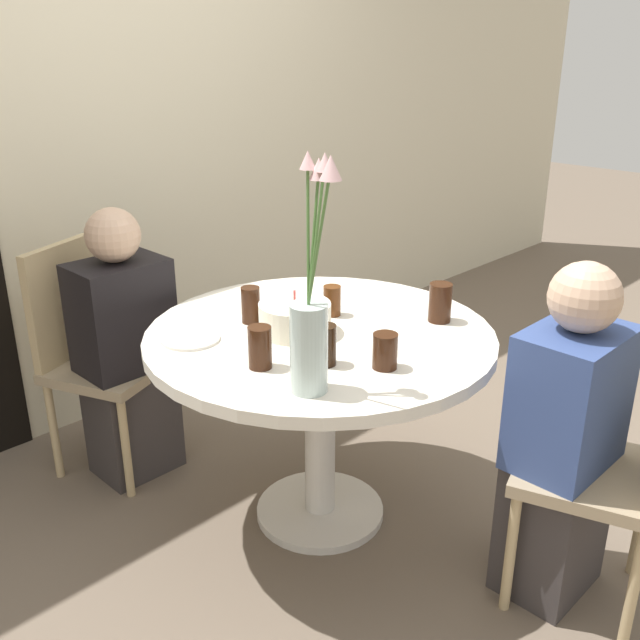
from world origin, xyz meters
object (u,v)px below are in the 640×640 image
(birthday_cake, at_px, (295,318))
(drink_glass_0, at_px, (332,301))
(drink_glass_1, at_px, (440,303))
(drink_glass_3, at_px, (251,305))
(chair_left_flank, at_px, (92,345))
(drink_glass_2, at_px, (325,345))
(drink_glass_5, at_px, (260,347))
(drink_glass_4, at_px, (385,351))
(person_boy, at_px, (126,355))
(side_plate, at_px, (191,339))
(flower_vase, at_px, (311,321))
(person_woman, at_px, (563,446))
(chair_far_back, at_px, (621,455))

(birthday_cake, bearing_deg, drink_glass_0, 6.60)
(drink_glass_1, xyz_separation_m, drink_glass_3, (-0.46, 0.45, -0.00))
(chair_left_flank, height_order, drink_glass_2, chair_left_flank)
(drink_glass_3, height_order, drink_glass_5, drink_glass_5)
(drink_glass_0, relative_size, drink_glass_4, 0.99)
(drink_glass_2, height_order, person_boy, person_boy)
(side_plate, bearing_deg, drink_glass_2, -68.23)
(birthday_cake, height_order, drink_glass_5, birthday_cake)
(chair_left_flank, relative_size, drink_glass_1, 6.83)
(flower_vase, height_order, drink_glass_0, flower_vase)
(drink_glass_0, bearing_deg, chair_left_flank, 121.49)
(side_plate, bearing_deg, person_woman, -59.18)
(drink_glass_4, bearing_deg, drink_glass_3, 94.13)
(flower_vase, distance_m, side_plate, 0.56)
(birthday_cake, distance_m, drink_glass_5, 0.28)
(chair_left_flank, xyz_separation_m, chair_far_back, (0.67, -1.81, 0.00))
(drink_glass_4, bearing_deg, person_boy, 102.47)
(birthday_cake, bearing_deg, chair_far_back, -69.00)
(person_boy, distance_m, person_woman, 1.61)
(chair_left_flank, xyz_separation_m, flower_vase, (0.04, -1.17, 0.42))
(drink_glass_1, xyz_separation_m, drink_glass_5, (-0.67, 0.16, -0.00))
(side_plate, xyz_separation_m, person_boy, (0.04, 0.50, -0.23))
(drink_glass_1, bearing_deg, drink_glass_3, 135.46)
(side_plate, xyz_separation_m, person_woman, (0.60, -1.01, -0.23))
(chair_far_back, distance_m, drink_glass_2, 0.91)
(drink_glass_0, height_order, person_woman, person_woman)
(drink_glass_2, distance_m, drink_glass_4, 0.18)
(birthday_cake, bearing_deg, person_boy, 109.04)
(drink_glass_4, relative_size, drink_glass_5, 0.84)
(chair_far_back, relative_size, drink_glass_2, 7.35)
(birthday_cake, xyz_separation_m, drink_glass_1, (0.42, -0.28, 0.02))
(drink_glass_0, bearing_deg, drink_glass_3, 148.23)
(chair_far_back, distance_m, birthday_cake, 1.07)
(drink_glass_5, distance_m, person_boy, 0.86)
(drink_glass_5, height_order, person_boy, person_boy)
(person_boy, bearing_deg, flower_vase, -90.91)
(side_plate, height_order, drink_glass_4, drink_glass_4)
(person_woman, bearing_deg, drink_glass_3, 110.09)
(drink_glass_0, bearing_deg, drink_glass_5, -162.48)
(drink_glass_2, relative_size, drink_glass_4, 1.16)
(drink_glass_3, bearing_deg, drink_glass_4, -85.87)
(side_plate, distance_m, drink_glass_0, 0.51)
(drink_glass_5, bearing_deg, chair_far_back, -53.44)
(drink_glass_1, relative_size, drink_glass_2, 1.08)
(flower_vase, bearing_deg, chair_far_back, -45.36)
(drink_glass_2, height_order, drink_glass_3, same)
(chair_far_back, bearing_deg, drink_glass_0, -98.79)
(flower_vase, bearing_deg, birthday_cake, 52.45)
(drink_glass_2, distance_m, person_woman, 0.77)
(drink_glass_0, distance_m, person_boy, 0.85)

